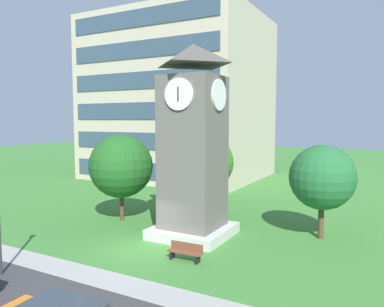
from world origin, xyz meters
name	(u,v)px	position (x,y,z in m)	size (l,w,h in m)	color
ground_plane	(145,249)	(0.00, 0.00, 0.00)	(160.00, 160.00, 0.00)	#3D7A33
kerb_strip	(92,276)	(0.00, -4.10, 0.00)	(120.00, 1.60, 0.01)	#9E9E99
office_building	(179,99)	(-11.90, 24.09, 9.60)	(19.78, 16.08, 19.20)	beige
clock_tower	(193,151)	(1.24, 3.30, 5.17)	(4.38, 4.38, 11.48)	#605B56
park_bench	(185,252)	(2.82, -0.45, 0.46)	(1.82, 0.55, 0.88)	brown
tree_near_tower	(121,166)	(-4.83, 3.99, 3.85)	(4.42, 4.42, 6.07)	#513823
tree_by_building	(208,163)	(-0.11, 8.15, 3.92)	(3.73, 3.73, 5.81)	#513823
tree_streetside	(322,177)	(8.18, 6.49, 3.67)	(3.85, 3.85, 5.61)	#513823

